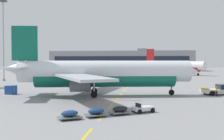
% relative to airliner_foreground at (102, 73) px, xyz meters
% --- Properties ---
extents(apron_paint_markings, '(8.00, 97.26, 0.01)m').
position_rel_airliner_foreground_xyz_m(apron_paint_markings, '(3.13, 11.60, -3.95)').
color(apron_paint_markings, yellow).
rests_on(apron_paint_markings, ground).
extents(airliner_foreground, '(34.67, 33.97, 12.20)m').
position_rel_airliner_foreground_xyz_m(airliner_foreground, '(0.00, 0.00, 0.00)').
color(airliner_foreground, silver).
rests_on(airliner_foreground, ground).
extents(pushback_tug, '(6.50, 4.25, 2.08)m').
position_rel_airliner_foreground_xyz_m(pushback_tug, '(21.01, 4.17, -3.05)').
color(pushback_tug, silver).
rests_on(pushback_tug, ground).
extents(airliner_mid_left, '(30.03, 27.73, 11.81)m').
position_rel_airliner_foreground_xyz_m(airliner_mid_left, '(18.81, 76.66, -0.13)').
color(airliner_mid_left, white).
rests_on(airliner_mid_left, ground).
extents(baggage_train, '(10.40, 7.75, 1.14)m').
position_rel_airliner_foreground_xyz_m(baggage_train, '(3.76, -17.42, -3.42)').
color(baggage_train, silver).
rests_on(baggage_train, ground).
extents(ground_crew_worker, '(0.33, 0.67, 1.68)m').
position_rel_airliner_foreground_xyz_m(ground_crew_worker, '(19.92, 1.97, -2.99)').
color(ground_crew_worker, '#191E38').
rests_on(ground_crew_worker, ground).
extents(uld_cargo_container, '(1.93, 1.90, 1.60)m').
position_rel_airliner_foreground_xyz_m(uld_cargo_container, '(-17.03, -0.31, -3.15)').
color(uld_cargo_container, '#194C9E').
rests_on(uld_cargo_container, ground).
extents(apron_light_mast_near, '(1.80, 1.80, 24.62)m').
position_rel_airliner_foreground_xyz_m(apron_light_mast_near, '(-36.01, 30.97, 11.38)').
color(apron_light_mast_near, slate).
rests_on(apron_light_mast_near, ground).
extents(terminal_satellite, '(89.42, 18.44, 13.90)m').
position_rel_airliner_foreground_xyz_m(terminal_satellite, '(-9.60, 126.87, 2.22)').
color(terminal_satellite, gray).
rests_on(terminal_satellite, ground).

